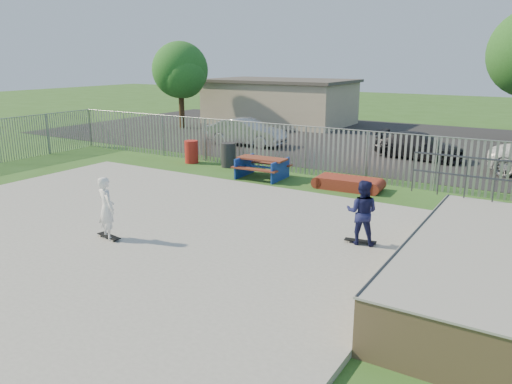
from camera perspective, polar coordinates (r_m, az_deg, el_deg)
The scene contains 16 objects.
ground at distance 14.40m, azimuth -14.23°, elevation -4.41°, with size 120.00×120.00×0.00m, color #305B1F.
concrete_slab at distance 14.38m, azimuth -14.25°, elevation -4.13°, with size 15.00×12.00×0.15m, color gray.
fence at distance 16.94m, azimuth -0.93°, elevation 2.50°, with size 26.04×16.02×2.00m.
picnic_table at distance 20.05m, azimuth 0.70°, elevation 2.80°, with size 2.04×1.70×0.83m.
funbox at distance 18.70m, azimuth 10.50°, elevation 0.97°, with size 2.19×1.19×0.43m.
trash_bin_red at distance 23.18m, azimuth -7.39°, elevation 4.58°, with size 0.62×0.62×1.03m, color #A9201A.
trash_bin_grey at distance 22.15m, azimuth -3.18°, elevation 4.25°, with size 0.64×0.64×1.07m, color #242427.
parking_lot at distance 30.39m, azimuth 12.28°, elevation 5.88°, with size 40.00×18.00×0.02m, color black.
car_silver at distance 27.63m, azimuth -1.09°, elevation 6.88°, with size 1.54×4.42×1.46m, color #A2A3A7.
car_dark at distance 25.09m, azimuth 18.15°, elevation 5.04°, with size 1.73×4.26×1.24m, color black.
building at distance 37.10m, azimuth 2.69°, elevation 10.30°, with size 10.40×6.40×3.20m.
tree_left at distance 34.78m, azimuth -8.66°, elevation 13.60°, with size 3.75×3.75×5.79m.
skateboard_a at distance 12.96m, azimuth 11.83°, elevation -5.58°, with size 0.82×0.34×0.08m.
skateboard_b at distance 13.57m, azimuth -16.46°, elevation -4.94°, with size 0.82×0.32×0.08m.
skater_navy at distance 12.71m, azimuth 12.02°, elevation -2.27°, with size 0.80×0.62×1.64m, color #161A47.
skater_white at distance 13.33m, azimuth -16.71°, elevation -1.77°, with size 0.60×0.39×1.64m, color white.
Camera 1 is at (9.90, -9.35, 4.69)m, focal length 35.00 mm.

